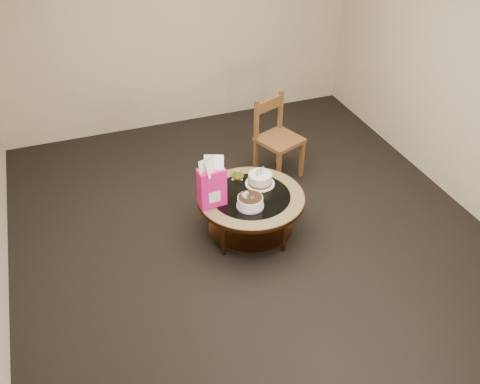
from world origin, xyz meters
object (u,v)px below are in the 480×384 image
object	(u,v)px
coffee_table	(251,202)
cream_cake	(260,179)
gift_bag	(212,182)
dining_chair	(277,138)
decorated_cake	(250,202)

from	to	relation	value
coffee_table	cream_cake	size ratio (longest dim) A/B	3.59
gift_bag	cream_cake	bearing A→B (deg)	11.85
dining_chair	coffee_table	bearing A→B (deg)	-147.44
coffee_table	cream_cake	bearing A→B (deg)	44.42
cream_cake	dining_chair	bearing A→B (deg)	32.01
coffee_table	decorated_cake	bearing A→B (deg)	-114.65
gift_bag	dining_chair	size ratio (longest dim) A/B	0.52
decorated_cake	gift_bag	world-z (taller)	gift_bag
coffee_table	gift_bag	xyz separation A→B (m)	(-0.38, 0.00, 0.32)
coffee_table	dining_chair	world-z (taller)	dining_chair
cream_cake	gift_bag	distance (m)	0.57
coffee_table	dining_chair	distance (m)	1.11
coffee_table	gift_bag	world-z (taller)	gift_bag
coffee_table	cream_cake	world-z (taller)	cream_cake
coffee_table	dining_chair	xyz separation A→B (m)	(0.65, 0.90, 0.09)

